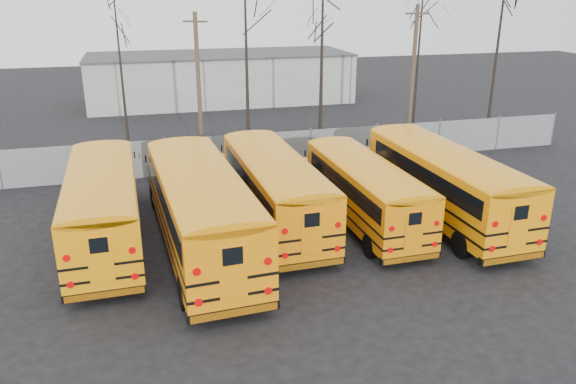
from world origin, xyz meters
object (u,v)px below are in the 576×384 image
object	(u,v)px
bus_c	(274,183)
utility_pole_right	(413,70)
bus_a	(103,200)
bus_e	(441,177)
bus_b	(200,203)
bus_d	(363,186)
utility_pole_left	(198,81)

from	to	relation	value
bus_c	utility_pole_right	distance (m)	17.71
bus_a	bus_e	world-z (taller)	bus_e
bus_b	bus_d	world-z (taller)	bus_b
utility_pole_left	utility_pole_right	distance (m)	13.96
utility_pole_right	bus_c	bearing A→B (deg)	-118.62
bus_e	utility_pole_right	size ratio (longest dim) A/B	1.36
bus_c	bus_e	distance (m)	7.14
bus_d	bus_e	world-z (taller)	bus_e
bus_e	bus_c	bearing A→B (deg)	168.59
bus_d	utility_pole_right	bearing A→B (deg)	55.21
bus_d	bus_a	bearing A→B (deg)	175.38
bus_d	utility_pole_right	size ratio (longest dim) A/B	1.20
bus_c	bus_d	world-z (taller)	bus_c
bus_a	bus_c	bearing A→B (deg)	0.42
bus_c	bus_d	size ratio (longest dim) A/B	1.10
bus_a	utility_pole_left	world-z (taller)	utility_pole_left
bus_b	utility_pole_left	bearing A→B (deg)	79.83
bus_b	utility_pole_right	xyz separation A→B (m)	(15.67, 14.29, 2.36)
bus_b	utility_pole_left	xyz separation A→B (m)	(1.72, 14.36, 2.21)
utility_pole_left	bus_e	bearing A→B (deg)	-33.90
bus_a	utility_pole_left	size ratio (longest dim) A/B	1.37
bus_b	bus_e	size ratio (longest dim) A/B	1.06
bus_d	utility_pole_left	distance (m)	14.47
bus_a	bus_d	xyz separation A→B (m)	(10.39, -0.63, -0.17)
utility_pole_right	bus_e	bearing A→B (deg)	-95.12
bus_e	utility_pole_left	world-z (taller)	utility_pole_left
bus_a	utility_pole_right	size ratio (longest dim) A/B	1.32
bus_e	utility_pole_left	distance (m)	16.31
bus_d	utility_pole_left	bearing A→B (deg)	110.13
bus_d	bus_e	size ratio (longest dim) A/B	0.88
bus_a	bus_e	xyz separation A→B (m)	(13.78, -1.05, 0.06)
bus_a	bus_c	xyz separation A→B (m)	(6.76, 0.20, -0.01)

